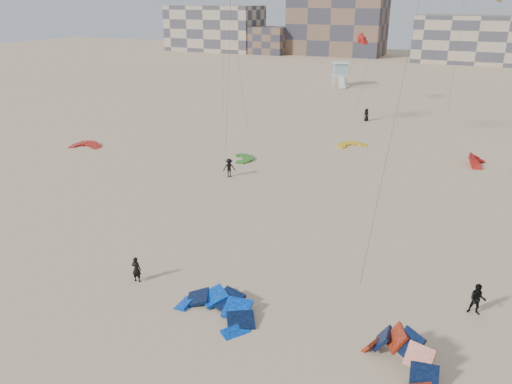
% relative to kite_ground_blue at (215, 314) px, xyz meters
% --- Properties ---
extents(ground, '(320.00, 320.00, 0.00)m').
position_rel_kite_ground_blue_xyz_m(ground, '(-3.55, -0.60, 0.00)').
color(ground, '#CCB189').
rests_on(ground, ground).
extents(kite_ground_blue, '(6.09, 6.27, 2.71)m').
position_rel_kite_ground_blue_xyz_m(kite_ground_blue, '(0.00, 0.00, 0.00)').
color(kite_ground_blue, '#0A6EF4').
rests_on(kite_ground_blue, ground).
extents(kite_ground_orange, '(5.70, 5.68, 4.02)m').
position_rel_kite_ground_blue_xyz_m(kite_ground_orange, '(9.75, -0.07, 0.00)').
color(kite_ground_orange, '#F23821').
rests_on(kite_ground_orange, ground).
extents(kite_ground_red, '(4.29, 4.46, 1.41)m').
position_rel_kite_ground_blue_xyz_m(kite_ground_red, '(-29.76, 22.16, 0.00)').
color(kite_ground_red, red).
rests_on(kite_ground_red, ground).
extents(kite_ground_green, '(4.20, 4.12, 0.58)m').
position_rel_kite_ground_blue_xyz_m(kite_ground_green, '(-11.16, 25.57, 0.00)').
color(kite_ground_green, '#308E27').
rests_on(kite_ground_green, ground).
extents(kite_ground_red_far, '(3.32, 3.24, 3.14)m').
position_rel_kite_ground_blue_xyz_m(kite_ground_red_far, '(11.36, 33.86, 0.00)').
color(kite_ground_red_far, red).
rests_on(kite_ground_red_far, ground).
extents(kite_ground_yellow, '(4.64, 4.66, 0.58)m').
position_rel_kite_ground_blue_xyz_m(kite_ground_yellow, '(-2.18, 35.64, 0.00)').
color(kite_ground_yellow, yellow).
rests_on(kite_ground_yellow, ground).
extents(kitesurfer_main, '(0.65, 0.48, 1.62)m').
position_rel_kite_ground_blue_xyz_m(kitesurfer_main, '(-5.91, 0.91, 0.81)').
color(kitesurfer_main, black).
rests_on(kitesurfer_main, ground).
extents(kitesurfer_b, '(0.91, 0.73, 1.79)m').
position_rel_kite_ground_blue_xyz_m(kitesurfer_b, '(12.68, 6.00, 0.89)').
color(kitesurfer_b, black).
rests_on(kitesurfer_b, ground).
extents(kitesurfer_c, '(1.34, 1.23, 1.81)m').
position_rel_kite_ground_blue_xyz_m(kitesurfer_c, '(-9.85, 20.01, 0.90)').
color(kitesurfer_c, black).
rests_on(kitesurfer_c, ground).
extents(kitesurfer_e, '(1.00, 0.85, 1.73)m').
position_rel_kite_ground_blue_xyz_m(kitesurfer_e, '(-3.67, 48.93, 0.87)').
color(kitesurfer_e, black).
rests_on(kitesurfer_e, ground).
extents(kite_fly_red, '(5.37, 3.90, 10.26)m').
position_rel_kite_ground_blue_xyz_m(kite_fly_red, '(-7.27, 58.08, 10.17)').
color(kite_fly_red, red).
rests_on(kite_fly_red, ground).
extents(lifeguard_tower_far, '(4.16, 6.67, 4.48)m').
position_rel_kite_ground_blue_xyz_m(lifeguard_tower_far, '(-15.71, 76.94, 2.22)').
color(lifeguard_tower_far, white).
rests_on(lifeguard_tower_far, ground).
extents(condo_west_a, '(30.00, 15.00, 14.00)m').
position_rel_kite_ground_blue_xyz_m(condo_west_a, '(-73.55, 129.40, 7.00)').
color(condo_west_a, tan).
rests_on(condo_west_a, ground).
extents(condo_west_b, '(28.00, 14.00, 18.00)m').
position_rel_kite_ground_blue_xyz_m(condo_west_b, '(-33.55, 133.40, 9.00)').
color(condo_west_b, brown).
rests_on(condo_west_b, ground).
extents(condo_mid, '(32.00, 16.00, 12.00)m').
position_rel_kite_ground_blue_xyz_m(condo_mid, '(6.45, 129.40, 6.00)').
color(condo_mid, tan).
rests_on(condo_mid, ground).
extents(condo_fill_left, '(12.00, 10.00, 8.00)m').
position_rel_kite_ground_blue_xyz_m(condo_fill_left, '(-53.55, 127.40, 4.00)').
color(condo_fill_left, brown).
rests_on(condo_fill_left, ground).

